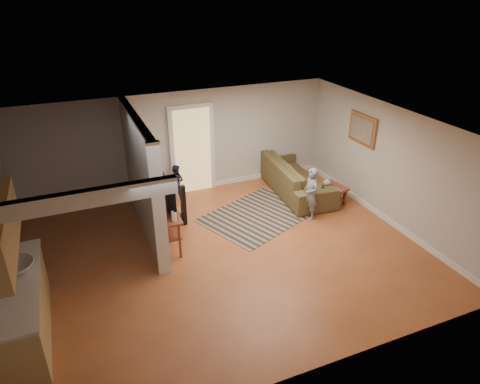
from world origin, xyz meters
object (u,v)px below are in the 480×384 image
(coffee_table, at_px, (323,192))
(tv_console, at_px, (165,213))
(speaker_left, at_px, (157,215))
(child, at_px, (309,217))
(toy_basket, at_px, (173,216))
(toddler, at_px, (177,198))
(sofa, at_px, (294,190))
(speaker_right, at_px, (183,205))

(coffee_table, bearing_deg, tv_console, -176.39)
(speaker_left, bearing_deg, child, -34.00)
(toy_basket, distance_m, child, 3.00)
(coffee_table, relative_size, toy_basket, 2.81)
(toddler, bearing_deg, coffee_table, -168.07)
(toddler, bearing_deg, toy_basket, 112.17)
(sofa, height_order, child, child)
(tv_console, height_order, speaker_right, tv_console)
(coffee_table, relative_size, speaker_left, 1.27)
(toddler, bearing_deg, speaker_right, 123.05)
(speaker_right, xyz_separation_m, child, (2.64, -0.78, -0.47))
(sofa, bearing_deg, coffee_table, -162.79)
(speaker_right, bearing_deg, tv_console, -141.21)
(coffee_table, xyz_separation_m, tv_console, (-3.75, -0.24, 0.38))
(sofa, height_order, toddler, toddler)
(child, bearing_deg, toy_basket, -109.78)
(coffee_table, height_order, toy_basket, coffee_table)
(child, distance_m, toddler, 3.21)
(sofa, xyz_separation_m, child, (-0.36, -1.33, 0.00))
(sofa, bearing_deg, child, 169.34)
(sofa, bearing_deg, toddler, 79.57)
(coffee_table, bearing_deg, speaker_right, 173.07)
(sofa, relative_size, speaker_right, 2.86)
(sofa, relative_size, toy_basket, 6.32)
(tv_console, bearing_deg, speaker_left, 99.59)
(speaker_left, bearing_deg, tv_console, -105.48)
(toy_basket, xyz_separation_m, child, (2.84, -0.95, -0.16))
(toy_basket, bearing_deg, coffee_table, -9.34)
(speaker_left, distance_m, speaker_right, 0.64)
(coffee_table, xyz_separation_m, toy_basket, (-3.41, 0.56, -0.18))
(speaker_left, xyz_separation_m, speaker_right, (0.60, 0.20, -0.00))
(coffee_table, distance_m, toddler, 3.48)
(coffee_table, height_order, speaker_left, speaker_left)
(sofa, relative_size, toddler, 3.11)
(tv_console, relative_size, toy_basket, 2.99)
(child, bearing_deg, speaker_left, -101.43)
(speaker_left, distance_m, toddler, 1.76)
(speaker_right, bearing_deg, child, -26.87)
(sofa, height_order, toy_basket, sofa)
(sofa, bearing_deg, speaker_left, 106.26)
(speaker_right, relative_size, toddler, 1.09)
(sofa, distance_m, toy_basket, 3.23)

